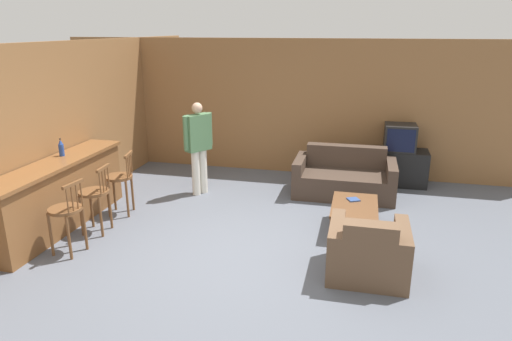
% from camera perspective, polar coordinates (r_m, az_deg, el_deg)
% --- Properties ---
extents(ground_plane, '(24.00, 24.00, 0.00)m').
position_cam_1_polar(ground_plane, '(6.02, -1.14, -10.19)').
color(ground_plane, '#565B66').
extents(wall_back, '(9.40, 0.08, 2.60)m').
position_cam_1_polar(wall_back, '(8.99, 4.56, 7.87)').
color(wall_back, olive).
rests_on(wall_back, ground_plane).
extents(wall_left, '(0.08, 8.61, 2.60)m').
position_cam_1_polar(wall_left, '(8.01, -21.26, 5.55)').
color(wall_left, olive).
rests_on(wall_left, ground_plane).
extents(bar_counter, '(0.55, 2.67, 0.99)m').
position_cam_1_polar(bar_counter, '(7.13, -23.40, -2.80)').
color(bar_counter, brown).
rests_on(bar_counter, ground_plane).
extents(bar_chair_near, '(0.46, 0.46, 0.98)m').
position_cam_1_polar(bar_chair_near, '(6.26, -22.60, -5.05)').
color(bar_chair_near, brown).
rests_on(bar_chair_near, ground_plane).
extents(bar_chair_mid, '(0.45, 0.45, 0.98)m').
position_cam_1_polar(bar_chair_mid, '(6.76, -19.46, -3.06)').
color(bar_chair_mid, brown).
rests_on(bar_chair_mid, ground_plane).
extents(bar_chair_far, '(0.49, 0.49, 0.98)m').
position_cam_1_polar(bar_chair_far, '(7.31, -16.62, -1.24)').
color(bar_chair_far, brown).
rests_on(bar_chair_far, ground_plane).
extents(couch_far, '(1.70, 0.92, 0.81)m').
position_cam_1_polar(couch_far, '(8.04, 10.98, -0.99)').
color(couch_far, '#423328').
rests_on(couch_far, ground_plane).
extents(armchair_near, '(0.91, 0.88, 0.79)m').
position_cam_1_polar(armchair_near, '(5.54, 13.82, -9.94)').
color(armchair_near, brown).
rests_on(armchair_near, ground_plane).
extents(coffee_table, '(0.64, 1.01, 0.39)m').
position_cam_1_polar(coffee_table, '(6.63, 12.21, -4.65)').
color(coffee_table, brown).
rests_on(coffee_table, ground_plane).
extents(tv_unit, '(1.06, 0.54, 0.65)m').
position_cam_1_polar(tv_unit, '(8.81, 17.22, 0.40)').
color(tv_unit, black).
rests_on(tv_unit, ground_plane).
extents(tv, '(0.55, 0.51, 0.48)m').
position_cam_1_polar(tv, '(8.67, 17.56, 3.96)').
color(tv, black).
rests_on(tv, tv_unit).
extents(bottle, '(0.08, 0.08, 0.26)m').
position_cam_1_polar(bottle, '(7.25, -23.17, 2.60)').
color(bottle, '#234293').
rests_on(bottle, bar_counter).
extents(book_on_table, '(0.21, 0.21, 0.02)m').
position_cam_1_polar(book_on_table, '(6.78, 12.08, -3.56)').
color(book_on_table, navy).
rests_on(book_on_table, coffee_table).
extents(person_by_window, '(0.40, 0.50, 1.60)m').
position_cam_1_polar(person_by_window, '(7.83, -7.21, 3.35)').
color(person_by_window, silver).
rests_on(person_by_window, ground_plane).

